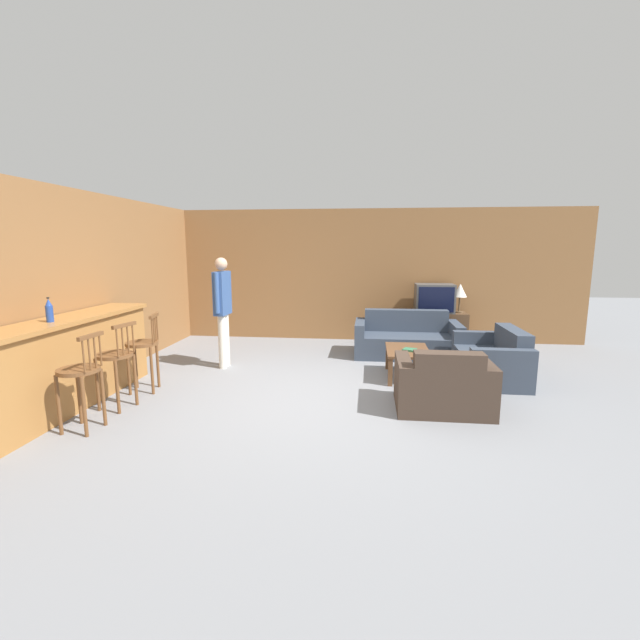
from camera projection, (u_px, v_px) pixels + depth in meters
ground_plane at (322, 400)px, 5.27m from camera, size 24.00×24.00×0.00m
wall_back at (341, 275)px, 8.56m from camera, size 9.40×0.08×2.60m
wall_left at (125, 283)px, 6.68m from camera, size 0.08×8.58×2.60m
bar_counter at (68, 363)px, 4.97m from camera, size 0.55×2.70×1.06m
bar_chair_near at (81, 377)px, 4.31m from camera, size 0.43×0.43×1.01m
bar_chair_mid at (116, 361)px, 4.91m from camera, size 0.48×0.48×1.01m
bar_chair_far at (143, 349)px, 5.51m from camera, size 0.48×0.48×1.01m
couch_far at (407, 340)px, 7.40m from camera, size 1.78×0.88×0.76m
armchair_near at (443, 387)px, 4.91m from camera, size 1.06×0.83×0.74m
loveseat_right at (493, 361)px, 6.06m from camera, size 0.81×1.33×0.73m
coffee_table at (407, 354)px, 6.12m from camera, size 0.60×0.91×0.42m
tv_unit at (433, 329)px, 8.17m from camera, size 1.22×0.49×0.64m
tv at (434, 298)px, 8.06m from camera, size 0.71×0.49×0.54m
bottle at (49, 311)px, 4.61m from camera, size 0.07×0.07×0.27m
book_on_table at (410, 350)px, 6.03m from camera, size 0.22×0.22×0.03m
table_lamp at (460, 291)px, 7.99m from camera, size 0.25×0.25×0.54m
person_by_window at (223, 305)px, 6.55m from camera, size 0.19×0.50×1.70m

